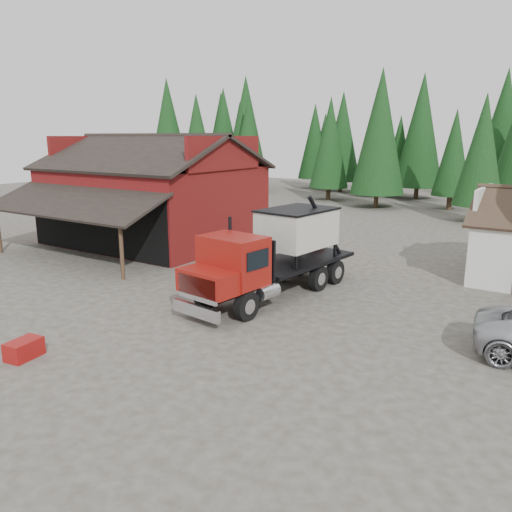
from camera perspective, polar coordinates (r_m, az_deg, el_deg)
The scene contains 8 objects.
ground at distance 20.69m, azimuth -8.68°, elevation -6.35°, with size 120.00×120.00×0.00m, color #403C32.
red_barn at distance 34.50m, azimuth -11.66°, elevation 6.11°, with size 12.80×13.63×7.18m.
conifer_backdrop at distance 58.35m, azimuth 19.91°, elevation 5.86°, with size 76.00×16.00×16.00m, color black, non-canonical shape.
near_pine_a at distance 55.06m, azimuth -6.74°, elevation 12.83°, with size 4.40×4.40×11.40m.
near_pine_b at distance 45.01m, azimuth 24.42°, elevation 10.96°, with size 3.96×3.96×10.40m.
near_pine_d at distance 51.36m, azimuth 13.98°, elevation 13.61°, with size 5.28×5.28×13.40m.
feed_truck at distance 22.05m, azimuth 2.20°, elevation 0.53°, with size 3.74×9.85×4.34m.
equip_box at distance 17.99m, azimuth -24.99°, elevation -9.62°, with size 0.70×1.10×0.60m, color maroon.
Camera 1 is at (13.08, -14.44, 6.98)m, focal length 35.00 mm.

